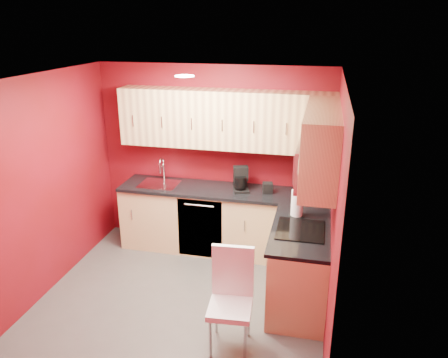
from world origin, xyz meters
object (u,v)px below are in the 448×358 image
at_px(coffee_maker, 241,180).
at_px(dining_chair, 230,303).
at_px(napkin_holder, 268,188).
at_px(microwave, 316,164).
at_px(paper_towel, 297,203).
at_px(sink, 160,181).

xyz_separation_m(coffee_maker, dining_chair, (0.25, -1.85, -0.56)).
distance_m(coffee_maker, napkin_holder, 0.36).
height_order(microwave, paper_towel, microwave).
bearing_deg(dining_chair, coffee_maker, 93.51).
relative_size(napkin_holder, dining_chair, 0.13).
relative_size(sink, napkin_holder, 3.85).
xyz_separation_m(sink, napkin_holder, (1.49, -0.00, 0.03)).
xyz_separation_m(napkin_holder, dining_chair, (-0.09, -1.87, -0.47)).
bearing_deg(napkin_holder, dining_chair, -92.86).
relative_size(coffee_maker, napkin_holder, 2.36).
height_order(coffee_maker, paper_towel, coffee_maker).
bearing_deg(microwave, coffee_maker, 133.94).
bearing_deg(coffee_maker, dining_chair, -99.94).
distance_m(microwave, napkin_holder, 1.35).
bearing_deg(dining_chair, microwave, 46.94).
bearing_deg(dining_chair, paper_towel, 62.98).
bearing_deg(microwave, napkin_holder, 120.92).
bearing_deg(coffee_maker, paper_towel, -57.14).
relative_size(microwave, dining_chair, 0.75).
bearing_deg(sink, coffee_maker, -0.93).
bearing_deg(microwave, sink, 154.40).
bearing_deg(paper_towel, dining_chair, -112.68).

